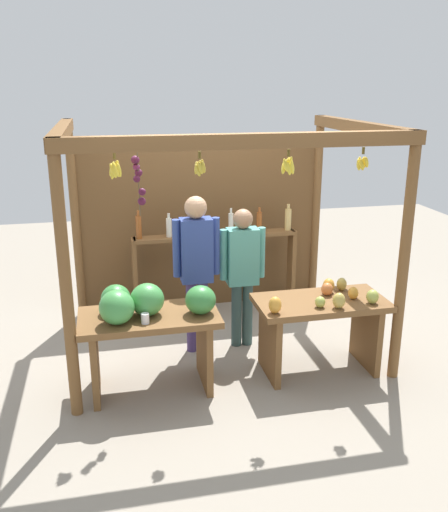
{
  "coord_description": "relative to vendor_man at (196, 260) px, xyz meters",
  "views": [
    {
      "loc": [
        -1.14,
        -5.42,
        2.74
      ],
      "look_at": [
        0.0,
        -0.22,
        1.05
      ],
      "focal_mm": 38.93,
      "sensor_mm": 36.0,
      "label": 1
    }
  ],
  "objects": [
    {
      "name": "market_stall",
      "position": [
        0.26,
        0.63,
        0.38
      ],
      "size": [
        3.09,
        2.28,
        2.34
      ],
      "color": "brown",
      "rests_on": "ground"
    },
    {
      "name": "bottle_shelf_unit",
      "position": [
        0.4,
        0.95,
        -0.21
      ],
      "size": [
        1.98,
        0.22,
        1.33
      ],
      "color": "brown",
      "rests_on": "ground"
    },
    {
      "name": "vendor_man",
      "position": [
        0.0,
        0.0,
        0.0
      ],
      "size": [
        0.48,
        0.23,
        1.66
      ],
      "rotation": [
        0.0,
        0.0,
        0.17
      ],
      "color": "#423167",
      "rests_on": "ground"
    },
    {
      "name": "fruit_counter_right",
      "position": [
        1.1,
        -0.68,
        -0.44
      ],
      "size": [
        1.25,
        0.64,
        0.9
      ],
      "color": "brown",
      "rests_on": "ground"
    },
    {
      "name": "vendor_woman",
      "position": [
        0.49,
        0.03,
        -0.11
      ],
      "size": [
        0.48,
        0.2,
        1.5
      ],
      "rotation": [
        0.0,
        0.0,
        -0.04
      ],
      "color": "#304A49",
      "rests_on": "ground"
    },
    {
      "name": "ground_plane",
      "position": [
        0.27,
        0.14,
        -1.0
      ],
      "size": [
        12.0,
        12.0,
        0.0
      ],
      "primitive_type": "plane",
      "color": "gray",
      "rests_on": "ground"
    },
    {
      "name": "fruit_counter_left",
      "position": [
        -0.57,
        -0.69,
        -0.3
      ],
      "size": [
        1.28,
        0.64,
        1.04
      ],
      "color": "brown",
      "rests_on": "ground"
    }
  ]
}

